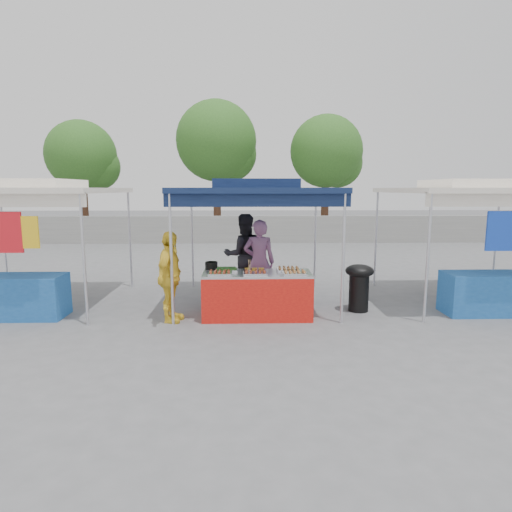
{
  "coord_description": "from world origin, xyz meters",
  "views": [
    {
      "loc": [
        -0.23,
        -7.84,
        2.38
      ],
      "look_at": [
        0.0,
        0.6,
        1.05
      ],
      "focal_mm": 30.0,
      "sensor_mm": 36.0,
      "label": 1
    }
  ],
  "objects_px": {
    "wok_burner": "(359,283)",
    "customer_person": "(170,277)",
    "vendor_table": "(257,295)",
    "vendor_woman": "(259,262)",
    "helper_man": "(244,255)",
    "cooking_pot": "(211,265)"
  },
  "relations": [
    {
      "from": "vendor_woman",
      "to": "helper_man",
      "type": "relative_size",
      "value": 0.96
    },
    {
      "from": "cooking_pot",
      "to": "wok_burner",
      "type": "xyz_separation_m",
      "value": [
        2.88,
        -0.01,
        -0.37
      ]
    },
    {
      "from": "vendor_woman",
      "to": "vendor_table",
      "type": "bearing_deg",
      "value": 88.48
    },
    {
      "from": "helper_man",
      "to": "vendor_woman",
      "type": "bearing_deg",
      "value": 103.1
    },
    {
      "from": "cooking_pot",
      "to": "helper_man",
      "type": "bearing_deg",
      "value": 64.15
    },
    {
      "from": "wok_burner",
      "to": "customer_person",
      "type": "bearing_deg",
      "value": 169.49
    },
    {
      "from": "cooking_pot",
      "to": "customer_person",
      "type": "distance_m",
      "value": 0.92
    },
    {
      "from": "vendor_table",
      "to": "customer_person",
      "type": "xyz_separation_m",
      "value": [
        -1.56,
        -0.22,
        0.4
      ]
    },
    {
      "from": "wok_burner",
      "to": "vendor_woman",
      "type": "bearing_deg",
      "value": 143.42
    },
    {
      "from": "wok_burner",
      "to": "customer_person",
      "type": "relative_size",
      "value": 0.57
    },
    {
      "from": "vendor_table",
      "to": "helper_man",
      "type": "relative_size",
      "value": 1.09
    },
    {
      "from": "wok_burner",
      "to": "helper_man",
      "type": "distance_m",
      "value": 2.63
    },
    {
      "from": "vendor_table",
      "to": "vendor_woman",
      "type": "distance_m",
      "value": 1.05
    },
    {
      "from": "vendor_table",
      "to": "customer_person",
      "type": "relative_size",
      "value": 1.22
    },
    {
      "from": "cooking_pot",
      "to": "vendor_woman",
      "type": "distance_m",
      "value": 1.1
    },
    {
      "from": "vendor_woman",
      "to": "customer_person",
      "type": "xyz_separation_m",
      "value": [
        -1.64,
        -1.17,
        -0.06
      ]
    },
    {
      "from": "vendor_table",
      "to": "vendor_woman",
      "type": "height_order",
      "value": "vendor_woman"
    },
    {
      "from": "vendor_woman",
      "to": "helper_man",
      "type": "height_order",
      "value": "helper_man"
    },
    {
      "from": "helper_man",
      "to": "wok_burner",
      "type": "bearing_deg",
      "value": 139.08
    },
    {
      "from": "wok_burner",
      "to": "customer_person",
      "type": "height_order",
      "value": "customer_person"
    },
    {
      "from": "vendor_table",
      "to": "helper_man",
      "type": "xyz_separation_m",
      "value": [
        -0.25,
        1.66,
        0.49
      ]
    },
    {
      "from": "helper_man",
      "to": "cooking_pot",
      "type": "bearing_deg",
      "value": 53.22
    }
  ]
}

